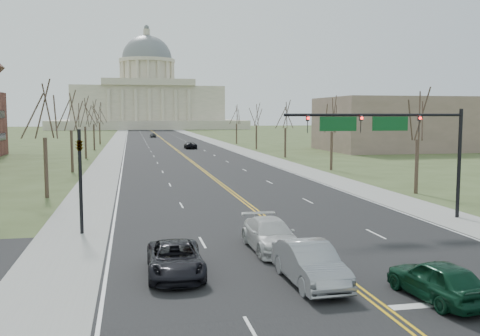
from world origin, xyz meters
name	(u,v)px	position (x,y,z in m)	size (l,w,h in m)	color
ground	(372,299)	(0.00, 0.00, 0.00)	(600.00, 600.00, 0.00)	#3D4C26
road	(168,143)	(0.00, 110.00, 0.01)	(20.00, 380.00, 0.01)	black
cross_road	(317,257)	(0.00, 6.00, 0.01)	(120.00, 14.00, 0.01)	black
sidewalk_left	(116,144)	(-12.00, 110.00, 0.01)	(4.00, 380.00, 0.03)	gray
sidewalk_right	(218,143)	(12.00, 110.00, 0.01)	(4.00, 380.00, 0.03)	gray
center_line	(168,143)	(0.00, 110.00, 0.01)	(0.42, 380.00, 0.01)	gold
edge_line_left	(126,144)	(-9.80, 110.00, 0.01)	(0.15, 380.00, 0.01)	silver
edge_line_right	(209,143)	(9.80, 110.00, 0.01)	(0.15, 380.00, 0.01)	silver
capitol	(148,99)	(0.00, 249.91, 14.20)	(90.00, 60.00, 50.00)	beige
signal_mast	(389,131)	(7.45, 13.50, 5.76)	(12.12, 0.44, 7.20)	black
signal_left	(80,170)	(-11.50, 13.50, 3.71)	(0.32, 0.36, 6.00)	black
tree_r_0	(418,118)	(15.50, 24.00, 6.55)	(3.74, 3.74, 8.50)	#362820
tree_l_0	(44,113)	(-15.50, 28.00, 6.94)	(3.96, 3.96, 9.00)	#362820
tree_r_1	(332,117)	(15.50, 44.00, 6.55)	(3.74, 3.74, 8.50)	#362820
tree_l_1	(71,113)	(-15.50, 48.00, 6.94)	(3.96, 3.96, 9.00)	#362820
tree_r_2	(286,116)	(15.50, 64.00, 6.55)	(3.74, 3.74, 8.50)	#362820
tree_l_2	(85,114)	(-15.50, 68.00, 6.94)	(3.96, 3.96, 9.00)	#362820
tree_r_3	(256,116)	(15.50, 84.00, 6.55)	(3.74, 3.74, 8.50)	#362820
tree_l_3	(93,114)	(-15.50, 88.00, 6.94)	(3.96, 3.96, 9.00)	#362820
tree_r_4	(236,116)	(15.50, 104.00, 6.55)	(3.74, 3.74, 8.50)	#362820
tree_l_4	(99,114)	(-15.50, 108.00, 6.94)	(3.96, 3.96, 9.00)	#362820
bldg_right_mass	(392,124)	(40.00, 76.00, 5.00)	(25.00, 20.00, 10.00)	#735F52
car_nb_inner_lead	(438,280)	(2.31, -0.60, 0.78)	(1.81, 4.51, 1.54)	#0B311E
car_sb_inner_lead	(310,264)	(-1.66, 2.18, 0.85)	(1.77, 5.07, 1.67)	gray
car_sb_outer_lead	(175,259)	(-6.90, 4.45, 0.71)	(2.31, 5.02, 1.39)	black
car_sb_inner_second	(271,235)	(-1.83, 7.75, 0.79)	(2.17, 5.33, 1.55)	silver
car_far_nb	(190,145)	(3.03, 88.34, 0.68)	(2.21, 4.79, 1.33)	black
car_far_sb	(153,135)	(-2.14, 142.65, 0.72)	(1.67, 4.15, 1.41)	#45474C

